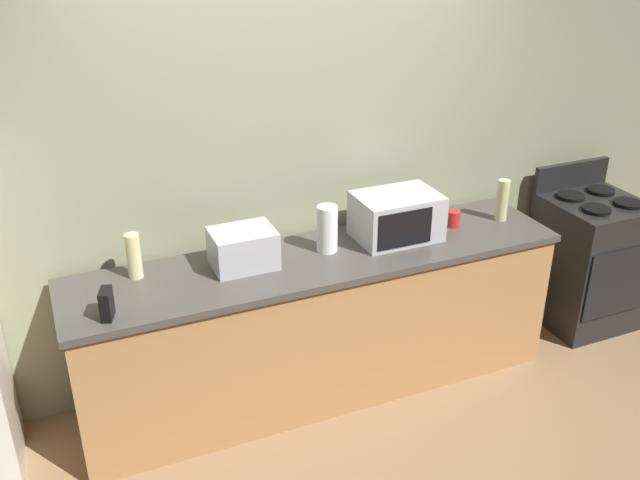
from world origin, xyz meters
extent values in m
plane|color=#93704C|center=(0.00, 0.00, 0.00)|extent=(8.00, 8.00, 0.00)
cube|color=gray|center=(0.00, 0.81, 1.35)|extent=(6.40, 0.10, 2.70)
cube|color=#B27F4C|center=(0.00, 0.40, 0.43)|extent=(2.80, 0.60, 0.86)
cube|color=#47423D|center=(0.00, 0.40, 0.88)|extent=(2.84, 0.64, 0.04)
cube|color=black|center=(2.00, 0.40, 0.45)|extent=(0.60, 0.60, 0.90)
cube|color=black|center=(2.00, 0.10, 0.45)|extent=(0.55, 0.02, 0.48)
cube|color=black|center=(2.00, 0.68, 0.99)|extent=(0.60, 0.04, 0.18)
cylinder|color=black|center=(1.87, 0.28, 0.91)|extent=(0.18, 0.18, 0.02)
cylinder|color=black|center=(2.13, 0.28, 0.91)|extent=(0.18, 0.18, 0.02)
cylinder|color=black|center=(1.87, 0.52, 0.91)|extent=(0.18, 0.18, 0.02)
cylinder|color=black|center=(2.13, 0.52, 0.91)|extent=(0.18, 0.18, 0.02)
cube|color=#B7BABF|center=(0.51, 0.45, 1.04)|extent=(0.48, 0.34, 0.27)
cube|color=black|center=(0.47, 0.28, 1.04)|extent=(0.34, 0.01, 0.21)
cube|color=#B7BABF|center=(-0.42, 0.46, 1.01)|extent=(0.34, 0.26, 0.21)
cylinder|color=white|center=(0.07, 0.45, 1.04)|extent=(0.12, 0.12, 0.27)
cube|color=black|center=(-1.18, 0.21, 0.98)|extent=(0.08, 0.12, 0.15)
cylinder|color=beige|center=(1.23, 0.42, 1.03)|extent=(0.07, 0.07, 0.26)
cylinder|color=beige|center=(-0.99, 0.56, 1.02)|extent=(0.08, 0.08, 0.25)
cylinder|color=red|center=(0.90, 0.45, 0.95)|extent=(0.08, 0.08, 0.10)
camera|label=1|loc=(-1.38, -2.81, 2.70)|focal=39.54mm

